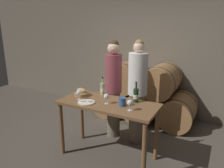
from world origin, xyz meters
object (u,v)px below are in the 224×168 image
Objects in this scene: wine_bottle_red at (136,95)px; wine_glass_left at (106,97)px; bread_basket at (81,93)px; wine_glass_far_left at (79,93)px; person_right at (137,92)px; wine_bottle_white at (103,89)px; blue_crock at (122,101)px; cheese_plate at (86,102)px; wine_glass_center at (130,103)px; tasting_table at (108,111)px; person_left at (114,87)px.

wine_bottle_red is 2.07× the size of wine_glass_left.
bread_basket is 0.55m from wine_glass_left.
wine_glass_left is at bearing 5.14° from wine_glass_far_left.
wine_glass_left is (0.53, -0.13, 0.06)m from bread_basket.
bread_basket is at bearing -142.61° from person_right.
wine_bottle_white is 0.58m from blue_crock.
blue_crock is 0.54m from cheese_plate.
bread_basket is (-0.27, -0.20, -0.05)m from wine_bottle_white.
wine_bottle_white is 0.45m from cheese_plate.
wine_bottle_white is at bearing 127.69° from wine_glass_left.
wine_glass_center is (0.86, -0.04, 0.00)m from wine_glass_far_left.
wine_bottle_red is (0.36, 0.21, 0.25)m from tasting_table.
cheese_plate is 1.70× the size of wine_glass_center.
wine_bottle_white is 0.78m from wine_glass_center.
person_left is 5.92× the size of wine_bottle_white.
blue_crock is (0.48, -0.66, 0.04)m from person_left.
wine_bottle_red reaches higher than cheese_plate.
person_left is 0.45m from person_right.
person_right is 0.66m from blue_crock.
blue_crock is 0.78m from bread_basket.
wine_glass_far_left and wine_glass_left have the same top height.
wine_glass_left is at bearing -106.44° from person_right.
wine_bottle_white is at bearing 148.73° from blue_crock.
bread_basket is 0.20m from wine_glass_far_left.
blue_crock is at bearing 8.01° from wine_glass_left.
cheese_plate is at bearing -92.54° from person_left.
wine_bottle_red reaches higher than bread_basket.
wine_glass_far_left is at bearing -65.64° from bread_basket.
wine_bottle_red is at bearing 20.67° from wine_glass_far_left.
blue_crock is at bearing -53.81° from person_left.
person_right is 11.88× the size of wine_glass_far_left.
wine_glass_left is at bearing -83.39° from tasting_table.
tasting_table is 0.84× the size of person_left.
cheese_plate is 1.70× the size of wine_glass_far_left.
person_right is at bearing 73.56° from wine_glass_left.
cheese_plate is (-0.63, -0.37, -0.10)m from wine_bottle_red.
wine_glass_center is (0.40, -0.08, 0.00)m from wine_glass_left.
wine_glass_center reaches higher than tasting_table.
wine_bottle_white is 0.42m from wine_glass_far_left.
person_left is 6.92× the size of cheese_plate.
person_left is 0.37m from wine_bottle_white.
wine_glass_center reaches higher than cheese_plate.
cheese_plate is 0.21m from wine_glass_far_left.
cheese_plate is (-0.04, -0.80, -0.02)m from person_left.
person_right is at bearing 58.62° from cheese_plate.
wine_glass_center is at bearing -75.75° from person_right.
bread_basket is at bearing -171.43° from wine_bottle_red.
person_right is 5.72× the size of wine_bottle_red.
wine_glass_far_left is (-0.80, -0.30, -0.00)m from wine_bottle_red.
tasting_table is at bearing 11.66° from wine_glass_far_left.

